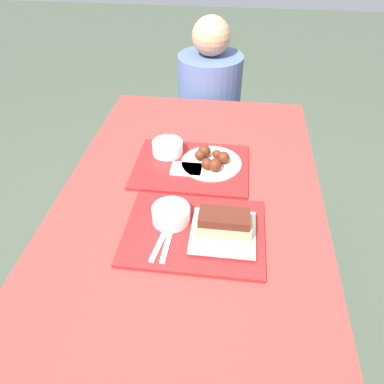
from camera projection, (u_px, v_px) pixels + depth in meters
The scene contains 14 objects.
ground_plane at pixel (191, 316), 1.84m from camera, with size 12.00×12.00×0.00m, color #424C3D.
picnic_table at pixel (190, 214), 1.40m from camera, with size 0.94×1.53×0.78m.
picnic_bench_far at pixel (210, 143), 2.35m from camera, with size 0.89×0.28×0.44m.
tray_near at pixel (194, 232), 1.19m from camera, with size 0.44×0.34×0.01m.
tray_far at pixel (191, 167), 1.46m from camera, with size 0.44×0.34×0.01m.
bowl_coleslaw_near at pixel (171, 213), 1.20m from camera, with size 0.12×0.12×0.05m.
brisket_sandwich_plate at pixel (223, 227), 1.15m from camera, with size 0.20×0.20×0.09m.
plastic_fork_near at pixel (161, 241), 1.15m from camera, with size 0.04×0.17×0.00m.
plastic_knife_near at pixel (168, 242), 1.14m from camera, with size 0.02×0.17×0.00m.
condiment_packet at pixel (202, 214), 1.24m from camera, with size 0.04×0.03×0.01m.
bowl_coleslaw_far at pixel (168, 147), 1.51m from camera, with size 0.12×0.12×0.05m.
wings_plate_far at pixel (211, 160), 1.45m from camera, with size 0.24×0.24×0.06m.
napkin_far at pixel (186, 169), 1.43m from camera, with size 0.12×0.08×0.01m.
person_seated_across at pixel (209, 91), 2.13m from camera, with size 0.36×0.36×0.69m.
Camera 1 is at (0.13, -1.02, 1.64)m, focal length 35.00 mm.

